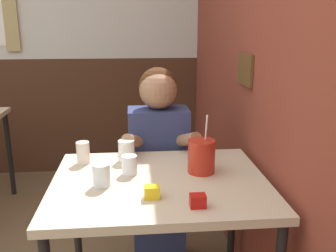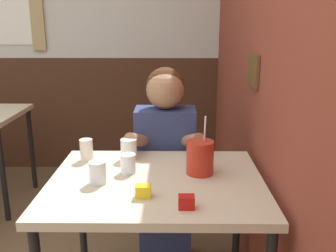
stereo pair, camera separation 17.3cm
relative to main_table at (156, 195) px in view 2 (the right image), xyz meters
name	(u,v)px [view 2 (the right image)]	position (x,y,z in m)	size (l,w,h in m)	color
brick_wall_right	(247,34)	(0.53, 0.85, 0.67)	(0.08, 4.36, 2.70)	brown
back_wall	(66,30)	(-0.92, 2.06, 0.68)	(5.81, 0.09, 2.70)	silver
main_table	(156,195)	(0.00, 0.00, 0.00)	(0.94, 0.75, 0.76)	beige
person_seated	(165,163)	(0.03, 0.52, -0.05)	(0.42, 0.41, 1.18)	navy
cocktail_pitcher	(200,157)	(0.20, 0.07, 0.15)	(0.12, 0.12, 0.27)	#B22819
glass_near_pitcher	(128,163)	(-0.13, 0.08, 0.12)	(0.07, 0.07, 0.09)	silver
glass_center	(129,149)	(-0.15, 0.25, 0.13)	(0.08, 0.08, 0.11)	silver
glass_far_side	(86,150)	(-0.36, 0.24, 0.13)	(0.06, 0.06, 0.11)	silver
glass_by_brick	(98,172)	(-0.25, -0.04, 0.12)	(0.07, 0.07, 0.10)	silver
condiment_ketchup	(186,202)	(0.12, -0.26, 0.10)	(0.06, 0.04, 0.05)	#B7140F
condiment_mustard	(143,191)	(-0.04, -0.17, 0.10)	(0.06, 0.04, 0.05)	yellow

